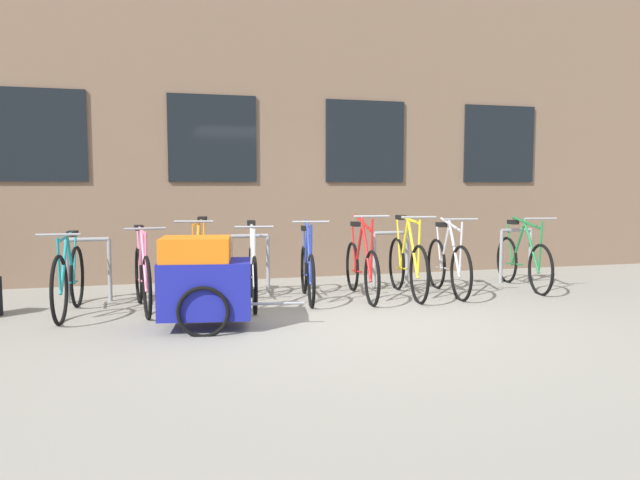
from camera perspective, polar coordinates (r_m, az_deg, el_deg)
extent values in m
plane|color=gray|center=(6.55, 3.53, -7.61)|extent=(42.00, 42.00, 0.00)
cube|color=#7A604C|center=(13.40, -6.45, 10.44)|extent=(28.00, 7.87, 5.38)
cube|color=black|center=(9.38, -24.97, 8.91)|extent=(1.30, 0.04, 1.28)
cube|color=black|center=(9.29, -10.03, 9.35)|extent=(1.30, 0.04, 1.28)
cube|color=black|center=(9.81, 4.26, 9.18)|extent=(1.30, 0.04, 1.28)
cube|color=black|center=(10.85, 16.43, 8.60)|extent=(1.30, 0.04, 1.28)
cylinder|color=gray|center=(8.08, -22.57, -2.75)|extent=(0.05, 0.05, 0.78)
cylinder|color=gray|center=(8.03, -19.08, -2.68)|extent=(0.05, 0.05, 0.78)
cylinder|color=gray|center=(8.01, -20.91, 0.05)|extent=(0.49, 0.05, 0.05)
cylinder|color=gray|center=(8.07, -8.33, -2.42)|extent=(0.05, 0.05, 0.78)
cylinder|color=gray|center=(8.15, -4.89, -2.31)|extent=(0.05, 0.05, 0.78)
cylinder|color=gray|center=(8.06, -6.63, 0.38)|extent=(0.49, 0.05, 0.05)
cylinder|color=gray|center=(8.54, 5.11, -1.97)|extent=(0.05, 0.05, 0.78)
cylinder|color=gray|center=(8.73, 8.14, -1.85)|extent=(0.05, 0.05, 0.78)
cylinder|color=gray|center=(8.59, 6.67, 0.67)|extent=(0.49, 0.05, 0.05)
cylinder|color=gray|center=(9.43, 16.59, -1.50)|extent=(0.05, 0.05, 0.78)
cylinder|color=gray|center=(9.69, 19.06, -1.39)|extent=(0.05, 0.05, 0.78)
cylinder|color=gray|center=(9.52, 17.91, 0.89)|extent=(0.49, 0.05, 0.05)
torus|color=black|center=(8.09, -10.71, -2.85)|extent=(0.18, 0.70, 0.71)
torus|color=black|center=(7.09, -11.69, -3.99)|extent=(0.18, 0.70, 0.71)
cylinder|color=orange|center=(7.32, -11.44, -1.24)|extent=(0.13, 0.49, 0.74)
cylinder|color=orange|center=(7.71, -11.05, -0.97)|extent=(0.11, 0.36, 0.72)
cylinder|color=orange|center=(7.45, -11.32, 1.60)|extent=(0.19, 0.78, 0.05)
cylinder|color=orange|center=(7.84, -10.93, -3.29)|extent=(0.12, 0.51, 0.07)
cylinder|color=orange|center=(7.96, -10.83, -0.60)|extent=(0.06, 0.20, 0.66)
cylinder|color=orange|center=(7.07, -11.71, -1.27)|extent=(0.04, 0.08, 0.67)
cube|color=black|center=(7.84, -10.95, 1.94)|extent=(0.14, 0.22, 0.06)
cylinder|color=gray|center=(7.06, -11.74, 1.70)|extent=(0.44, 0.11, 0.03)
torus|color=black|center=(7.86, -21.78, -3.21)|extent=(0.09, 0.75, 0.75)
torus|color=black|center=(6.93, -23.20, -4.34)|extent=(0.09, 0.75, 0.75)
cylinder|color=teal|center=(7.15, -22.84, -2.04)|extent=(0.07, 0.46, 0.62)
cylinder|color=teal|center=(7.51, -22.29, -1.87)|extent=(0.06, 0.33, 0.57)
cylinder|color=teal|center=(7.27, -22.68, 0.28)|extent=(0.09, 0.73, 0.08)
cylinder|color=teal|center=(7.63, -22.09, -3.67)|extent=(0.06, 0.48, 0.08)
cylinder|color=teal|center=(7.74, -21.96, -1.46)|extent=(0.04, 0.20, 0.51)
cylinder|color=teal|center=(6.91, -23.24, -2.07)|extent=(0.03, 0.08, 0.55)
cube|color=black|center=(7.62, -22.15, 0.57)|extent=(0.11, 0.21, 0.06)
cylinder|color=gray|center=(6.91, -23.29, 0.47)|extent=(0.44, 0.06, 0.03)
torus|color=black|center=(9.54, 17.07, -1.80)|extent=(0.15, 0.70, 0.70)
torus|color=black|center=(8.56, 19.94, -2.66)|extent=(0.15, 0.70, 0.70)
cylinder|color=#1E7238|center=(8.79, 19.15, -0.47)|extent=(0.12, 0.52, 0.72)
cylinder|color=#1E7238|center=(9.18, 18.00, -0.52)|extent=(0.10, 0.39, 0.62)
cylinder|color=#1E7238|center=(8.94, 18.71, 1.55)|extent=(0.17, 0.85, 0.13)
cylinder|color=#1E7238|center=(9.30, 17.73, -2.15)|extent=(0.11, 0.54, 0.07)
cylinder|color=#1E7238|center=(9.43, 17.33, -0.21)|extent=(0.06, 0.20, 0.56)
cylinder|color=#1E7238|center=(8.55, 19.93, -0.48)|extent=(0.04, 0.08, 0.65)
cube|color=black|center=(9.32, 17.60, 1.61)|extent=(0.13, 0.21, 0.06)
cylinder|color=gray|center=(8.55, 19.93, 1.90)|extent=(0.44, 0.09, 0.03)
torus|color=black|center=(8.42, 3.04, -2.50)|extent=(0.11, 0.69, 0.69)
torus|color=black|center=(7.37, 4.89, -3.62)|extent=(0.11, 0.69, 0.69)
cylinder|color=red|center=(7.61, 4.35, -0.79)|extent=(0.09, 0.53, 0.79)
cylinder|color=red|center=(8.04, 3.61, -1.00)|extent=(0.08, 0.40, 0.64)
cylinder|color=red|center=(7.77, 4.04, 1.62)|extent=(0.12, 0.87, 0.18)
cylinder|color=red|center=(8.16, 3.45, -2.92)|extent=(0.08, 0.55, 0.07)
cylinder|color=red|center=(8.30, 3.18, -0.63)|extent=(0.04, 0.20, 0.58)
cylinder|color=red|center=(7.35, 4.86, -0.82)|extent=(0.04, 0.08, 0.72)
cube|color=black|center=(8.19, 3.33, 1.50)|extent=(0.12, 0.21, 0.06)
cylinder|color=gray|center=(7.34, 4.84, 2.22)|extent=(0.44, 0.07, 0.03)
torus|color=black|center=(8.21, -1.50, -2.82)|extent=(0.14, 0.65, 0.65)
torus|color=black|center=(7.25, -0.82, -3.88)|extent=(0.14, 0.65, 0.65)
cylinder|color=#233893|center=(7.47, -1.03, -1.18)|extent=(0.11, 0.47, 0.74)
cylinder|color=#233893|center=(7.85, -1.29, -1.35)|extent=(0.09, 0.34, 0.61)
cylinder|color=#233893|center=(7.60, -1.15, 1.17)|extent=(0.15, 0.75, 0.16)
cylinder|color=#233893|center=(7.98, -1.35, -3.22)|extent=(0.10, 0.49, 0.07)
cylinder|color=#233893|center=(8.09, -1.45, -0.99)|extent=(0.05, 0.20, 0.55)
cylinder|color=#233893|center=(7.23, -0.84, -1.21)|extent=(0.04, 0.08, 0.68)
cube|color=black|center=(7.98, -1.40, 1.11)|extent=(0.13, 0.21, 0.06)
cylinder|color=gray|center=(7.22, -0.87, 1.71)|extent=(0.44, 0.09, 0.03)
torus|color=black|center=(8.01, -6.45, -3.01)|extent=(0.12, 0.67, 0.67)
torus|color=black|center=(6.96, -6.12, -4.23)|extent=(0.12, 0.67, 0.67)
cylinder|color=silver|center=(7.21, -6.25, -1.57)|extent=(0.09, 0.51, 0.70)
cylinder|color=silver|center=(7.62, -6.37, -1.23)|extent=(0.08, 0.38, 0.69)
cylinder|color=silver|center=(7.35, -6.33, 1.19)|extent=(0.13, 0.82, 0.04)
cylinder|color=silver|center=(7.75, -6.38, -3.45)|extent=(0.09, 0.53, 0.07)
cylinder|color=silver|center=(7.88, -6.45, -0.84)|extent=(0.05, 0.20, 0.63)
cylinder|color=silver|center=(6.95, -6.16, -1.63)|extent=(0.04, 0.08, 0.63)
cube|color=black|center=(7.76, -6.45, 1.61)|extent=(0.12, 0.21, 0.06)
cylinder|color=gray|center=(6.94, -6.19, 1.22)|extent=(0.44, 0.08, 0.03)
torus|color=black|center=(8.75, 10.83, -2.21)|extent=(0.13, 0.72, 0.72)
torus|color=black|center=(7.86, 13.07, -3.08)|extent=(0.13, 0.72, 0.72)
cylinder|color=#B7B7BC|center=(8.06, 12.44, -0.71)|extent=(0.09, 0.46, 0.72)
cylinder|color=#B7B7BC|center=(8.41, 11.58, -0.85)|extent=(0.08, 0.33, 0.60)
cylinder|color=#B7B7BC|center=(8.18, 12.12, 1.44)|extent=(0.13, 0.73, 0.15)
cylinder|color=#B7B7BC|center=(8.53, 11.34, -2.58)|extent=(0.09, 0.48, 0.07)
cylinder|color=#B7B7BC|center=(8.63, 11.05, -0.52)|extent=(0.05, 0.20, 0.54)
cylinder|color=#B7B7BC|center=(7.84, 13.05, -0.70)|extent=(0.04, 0.08, 0.65)
cube|color=black|center=(8.52, 11.28, 1.41)|extent=(0.12, 0.21, 0.06)
cylinder|color=gray|center=(7.84, 13.04, 1.90)|extent=(0.44, 0.08, 0.03)
torus|color=black|center=(7.86, -16.59, -3.20)|extent=(0.12, 0.71, 0.71)
torus|color=black|center=(6.89, -15.87, -4.34)|extent=(0.12, 0.71, 0.71)
cylinder|color=pink|center=(7.12, -16.15, -1.76)|extent=(0.09, 0.47, 0.68)
cylinder|color=pink|center=(7.49, -16.42, -1.58)|extent=(0.07, 0.35, 0.64)
cylinder|color=pink|center=(7.24, -16.32, 0.84)|extent=(0.12, 0.76, 0.07)
cylinder|color=pink|center=(7.62, -16.42, -3.64)|extent=(0.08, 0.49, 0.07)
cylinder|color=pink|center=(7.73, -16.58, -1.19)|extent=(0.05, 0.20, 0.58)
cylinder|color=pink|center=(6.87, -15.96, -1.78)|extent=(0.04, 0.08, 0.62)
cube|color=black|center=(7.62, -16.59, 1.11)|extent=(0.12, 0.21, 0.06)
cylinder|color=gray|center=(6.87, -16.05, 1.03)|extent=(0.44, 0.07, 0.03)
torus|color=black|center=(8.56, 7.19, -2.24)|extent=(0.13, 0.74, 0.74)
torus|color=black|center=(7.58, 9.27, -3.22)|extent=(0.13, 0.74, 0.74)
cylinder|color=yellow|center=(7.81, 8.68, -0.67)|extent=(0.10, 0.50, 0.75)
cylinder|color=yellow|center=(8.20, 7.86, -0.55)|extent=(0.08, 0.37, 0.70)
cylinder|color=yellow|center=(7.95, 8.36, 1.90)|extent=(0.13, 0.80, 0.08)
cylinder|color=yellow|center=(8.32, 7.66, -2.64)|extent=(0.09, 0.52, 0.08)
cylinder|color=yellow|center=(8.44, 7.37, -0.20)|extent=(0.05, 0.20, 0.64)
cylinder|color=yellow|center=(7.57, 9.25, -0.67)|extent=(0.04, 0.08, 0.68)
cube|color=black|center=(8.33, 7.57, 2.11)|extent=(0.12, 0.21, 0.06)
cylinder|color=gray|center=(7.56, 9.23, 2.12)|extent=(0.44, 0.08, 0.03)
cube|color=navy|center=(6.25, -10.66, -4.48)|extent=(0.98, 0.74, 0.56)
cube|color=orange|center=(6.20, -11.54, -0.84)|extent=(0.76, 0.67, 0.24)
torus|color=black|center=(6.60, -10.40, -5.50)|extent=(0.51, 0.12, 0.51)
torus|color=black|center=(5.96, -10.88, -6.66)|extent=(0.51, 0.12, 0.51)
cylinder|color=gray|center=(6.26, -3.97, -5.95)|extent=(0.55, 0.12, 0.03)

